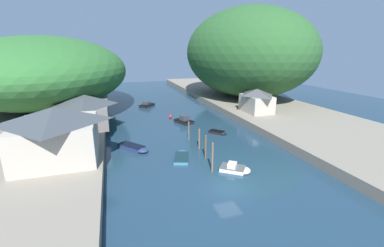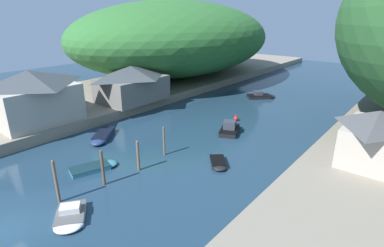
% 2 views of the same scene
% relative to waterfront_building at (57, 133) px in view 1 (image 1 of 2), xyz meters
% --- Properties ---
extents(water_surface, '(130.00, 130.00, 0.00)m').
position_rel_waterfront_building_xyz_m(water_surface, '(17.31, 19.64, -4.59)').
color(water_surface, '#1E384C').
rests_on(water_surface, ground).
extents(left_bank, '(22.00, 120.00, 1.32)m').
position_rel_waterfront_building_xyz_m(left_bank, '(-6.12, 19.64, -3.93)').
color(left_bank, gray).
rests_on(left_bank, ground).
extents(right_bank, '(22.00, 120.00, 1.32)m').
position_rel_waterfront_building_xyz_m(right_bank, '(40.75, 19.64, -3.93)').
color(right_bank, gray).
rests_on(right_bank, ground).
extents(hillside_left, '(34.83, 48.76, 15.57)m').
position_rel_waterfront_building_xyz_m(hillside_left, '(-7.22, 34.49, 4.52)').
color(hillside_left, '#2D662D').
rests_on(hillside_left, left_bank).
extents(hillside_right, '(30.76, 43.06, 23.38)m').
position_rel_waterfront_building_xyz_m(hillside_right, '(41.85, 32.03, 8.43)').
color(hillside_right, '#285628').
rests_on(hillside_right, right_bank).
extents(waterfront_building, '(9.24, 9.87, 6.33)m').
position_rel_waterfront_building_xyz_m(waterfront_building, '(0.00, 0.00, 0.00)').
color(waterfront_building, '#B2A899').
rests_on(waterfront_building, left_bank).
extents(boathouse_shed, '(7.61, 10.48, 5.32)m').
position_rel_waterfront_building_xyz_m(boathouse_shed, '(2.08, 14.03, -0.51)').
color(boathouse_shed, slate).
rests_on(boathouse_shed, left_bank).
extents(right_bank_cottage, '(5.10, 7.31, 4.84)m').
position_rel_waterfront_building_xyz_m(right_bank_cottage, '(34.99, 14.04, -0.76)').
color(right_bank_cottage, '#B2A899').
rests_on(right_bank_cottage, right_bank).
extents(boat_moored_right, '(3.76, 5.18, 1.61)m').
position_rel_waterfront_building_xyz_m(boat_moored_right, '(19.37, 15.10, -4.11)').
color(boat_moored_right, black).
rests_on(boat_moored_right, water_surface).
extents(boat_mid_channel, '(4.90, 4.95, 1.28)m').
position_rel_waterfront_building_xyz_m(boat_mid_channel, '(14.95, 32.36, -4.18)').
color(boat_mid_channel, black).
rests_on(boat_mid_channel, water_surface).
extents(boat_white_cruiser, '(3.07, 3.18, 0.47)m').
position_rel_waterfront_building_xyz_m(boat_white_cruiser, '(23.41, 6.65, -4.36)').
color(boat_white_cruiser, black).
rests_on(boat_white_cruiser, water_surface).
extents(boat_red_skiff, '(4.54, 5.10, 0.64)m').
position_rel_waterfront_building_xyz_m(boat_red_skiff, '(8.96, 3.40, -4.27)').
color(boat_red_skiff, navy).
rests_on(boat_red_skiff, water_surface).
extents(boat_open_rowboat, '(3.99, 3.66, 0.92)m').
position_rel_waterfront_building_xyz_m(boat_open_rowboat, '(19.83, -6.91, -4.29)').
color(boat_open_rowboat, white).
rests_on(boat_open_rowboat, water_surface).
extents(boat_small_dinghy, '(3.03, 4.72, 0.45)m').
position_rel_waterfront_building_xyz_m(boat_small_dinghy, '(14.70, -1.35, -4.37)').
color(boat_small_dinghy, teal).
rests_on(boat_small_dinghy, water_surface).
extents(mooring_post_nearest, '(0.24, 0.24, 3.69)m').
position_rel_waterfront_building_xyz_m(mooring_post_nearest, '(17.10, -6.26, -2.74)').
color(mooring_post_nearest, brown).
rests_on(mooring_post_nearest, water_surface).
extents(mooring_post_second, '(0.25, 0.25, 3.28)m').
position_rel_waterfront_building_xyz_m(mooring_post_second, '(17.67, -2.46, -2.94)').
color(mooring_post_second, brown).
rests_on(mooring_post_second, water_surface).
extents(mooring_post_middle, '(0.26, 0.26, 3.03)m').
position_rel_waterfront_building_xyz_m(mooring_post_middle, '(18.02, 1.17, -3.06)').
color(mooring_post_middle, brown).
rests_on(mooring_post_middle, water_surface).
extents(mooring_post_fourth, '(0.20, 0.20, 3.15)m').
position_rel_waterfront_building_xyz_m(mooring_post_fourth, '(17.61, 5.06, -3.01)').
color(mooring_post_fourth, brown).
rests_on(mooring_post_fourth, water_surface).
extents(channel_buoy_near, '(0.63, 0.63, 0.94)m').
position_rel_waterfront_building_xyz_m(channel_buoy_near, '(17.77, 19.14, -4.22)').
color(channel_buoy_near, red).
rests_on(channel_buoy_near, water_surface).
extents(person_on_quay, '(0.26, 0.40, 1.69)m').
position_rel_waterfront_building_xyz_m(person_on_quay, '(3.09, 4.28, -2.29)').
color(person_on_quay, '#282D3D').
rests_on(person_on_quay, left_bank).
extents(person_by_boathouse, '(0.29, 0.42, 1.69)m').
position_rel_waterfront_building_xyz_m(person_by_boathouse, '(2.73, 2.78, -2.29)').
color(person_by_boathouse, '#282D3D').
rests_on(person_by_boathouse, left_bank).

